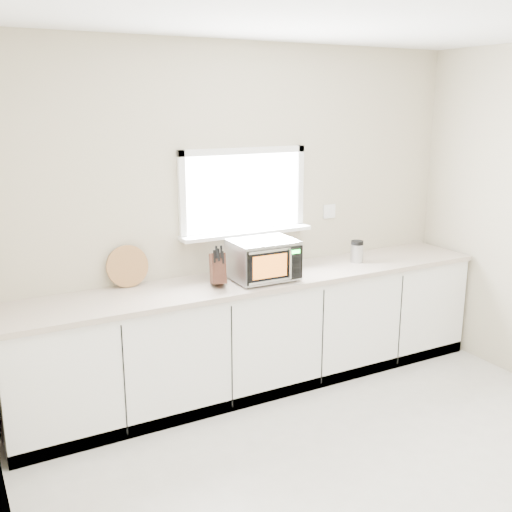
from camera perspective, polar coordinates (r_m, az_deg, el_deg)
ground at (r=3.84m, az=13.67°, el=-21.79°), size 4.00×4.00×0.00m
back_wall at (r=4.84m, az=-1.29°, el=3.94°), size 4.00×0.17×2.70m
cabinets at (r=4.84m, az=0.38°, el=-7.44°), size 3.92×0.60×0.88m
countertop at (r=4.68m, az=0.45°, el=-2.24°), size 3.92×0.64×0.04m
microwave at (r=4.56m, az=0.74°, el=-0.32°), size 0.49×0.41×0.31m
knife_block at (r=4.43m, az=-3.66°, el=-1.15°), size 0.16×0.24×0.32m
cutting_board at (r=4.49m, az=-12.14°, el=-0.96°), size 0.31×0.07×0.31m
coffee_grinder at (r=5.16m, az=9.58°, el=0.45°), size 0.11×0.11×0.19m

